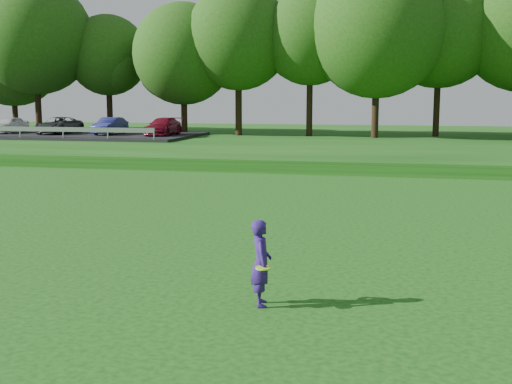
# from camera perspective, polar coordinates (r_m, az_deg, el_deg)

# --- Properties ---
(ground) EXTENTS (140.00, 140.00, 0.00)m
(ground) POSITION_cam_1_polar(r_m,az_deg,el_deg) (10.02, -0.91, -11.72)
(ground) COLOR #12460D
(ground) RESTS_ON ground
(berm) EXTENTS (130.00, 30.00, 0.60)m
(berm) POSITION_cam_1_polar(r_m,az_deg,el_deg) (43.30, 9.88, 4.20)
(berm) COLOR #12460D
(berm) RESTS_ON ground
(walking_path) EXTENTS (130.00, 1.60, 0.04)m
(walking_path) POSITION_cam_1_polar(r_m,az_deg,el_deg) (29.42, 8.40, 1.70)
(walking_path) COLOR gray
(walking_path) RESTS_ON ground
(treeline) EXTENTS (104.00, 7.00, 15.00)m
(treeline) POSITION_cam_1_polar(r_m,az_deg,el_deg) (47.41, 10.40, 13.99)
(treeline) COLOR #1E4710
(treeline) RESTS_ON berm
(parking_lot) EXTENTS (24.00, 9.00, 1.38)m
(parking_lot) POSITION_cam_1_polar(r_m,az_deg,el_deg) (49.33, -18.83, 5.26)
(parking_lot) COLOR black
(parking_lot) RESTS_ON berm
(woman) EXTENTS (0.48, 0.63, 1.45)m
(woman) POSITION_cam_1_polar(r_m,az_deg,el_deg) (10.69, 0.46, -6.33)
(woman) COLOR navy
(woman) RESTS_ON ground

